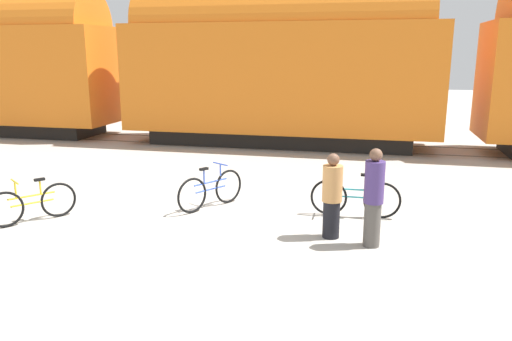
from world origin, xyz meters
TOP-DOWN VIEW (x-y plane):
  - ground_plane at (0.00, 0.00)m, footprint 80.00×80.00m
  - freight_train at (0.00, 9.38)m, footprint 35.77×2.93m
  - rail_near at (0.00, 8.67)m, footprint 47.77×0.07m
  - rail_far at (0.00, 10.10)m, footprint 47.77×0.07m
  - bicycle_yellow at (-3.19, -0.26)m, footprint 1.09×1.43m
  - bicycle_blue at (-0.02, 1.45)m, footprint 0.98×1.56m
  - bicycle_teal at (3.06, 1.55)m, footprint 1.84×0.46m
  - person_in_purple at (3.41, -0.02)m, footprint 0.34×0.34m
  - person_in_tan at (2.68, 0.24)m, footprint 0.36×0.36m

SIDE VIEW (x-z plane):
  - ground_plane at x=0.00m, z-range 0.00..0.00m
  - rail_near at x=0.00m, z-range 0.00..0.01m
  - rail_far at x=0.00m, z-range 0.00..0.01m
  - bicycle_yellow at x=-3.19m, z-range -0.07..0.83m
  - bicycle_teal at x=3.06m, z-range -0.07..0.88m
  - bicycle_blue at x=-0.02m, z-range -0.07..0.88m
  - person_in_tan at x=2.68m, z-range -0.01..1.56m
  - person_in_purple at x=3.41m, z-range 0.00..1.75m
  - freight_train at x=0.00m, z-range 0.16..5.85m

